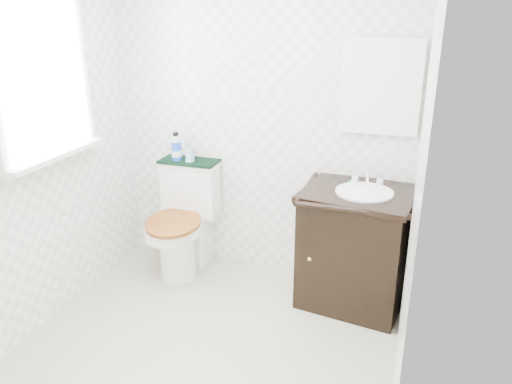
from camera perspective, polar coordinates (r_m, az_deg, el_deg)
The scene contains 14 objects.
floor at distance 3.12m, azimuth -6.50°, elevation -18.28°, with size 2.40×2.40×0.00m, color #B7B094.
wall_back at distance 3.63m, azimuth 0.67°, elevation 8.64°, with size 2.40×2.40×0.00m, color white.
wall_front at distance 1.64m, azimuth -26.10°, elevation -8.80°, with size 2.40×2.40×0.00m, color white.
wall_left at distance 3.17m, azimuth -25.87°, elevation 4.85°, with size 2.40×2.40×0.00m, color white.
wall_right at distance 2.31m, azimuth 17.90°, elevation 0.67°, with size 2.40×2.40×0.00m, color white.
window at distance 3.27m, azimuth -23.43°, elevation 11.93°, with size 0.02×0.70×0.90m, color white.
mirror at distance 3.41m, azimuth 14.01°, elevation 11.55°, with size 0.50×0.02×0.60m, color silver.
toilet at distance 3.88m, azimuth -8.12°, elevation -3.77°, with size 0.49×0.67×0.83m.
vanity at distance 3.45m, azimuth 11.37°, elevation -5.92°, with size 0.79×0.70×0.92m.
trash_bin at distance 3.79m, azimuth 6.70°, elevation -7.77°, with size 0.24×0.20×0.31m.
towel at distance 3.82m, azimuth -7.66°, elevation 3.51°, with size 0.44×0.22×0.02m, color black.
mouthwash_bottle at distance 3.81m, azimuth -9.09°, elevation 5.07°, with size 0.07×0.07×0.22m.
cup at distance 3.77m, azimuth -7.57°, elevation 4.14°, with size 0.07×0.07×0.09m, color #81B4D4.
soap_bar at distance 3.43m, azimuth 11.06°, elevation 1.18°, with size 0.07×0.05×0.02m, color #186673.
Camera 1 is at (1.08, -2.19, 1.94)m, focal length 35.00 mm.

